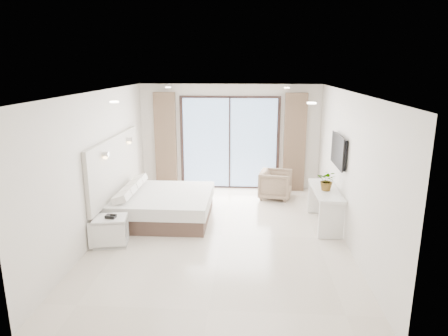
{
  "coord_description": "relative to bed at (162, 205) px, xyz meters",
  "views": [
    {
      "loc": [
        0.5,
        -7.05,
        3.15
      ],
      "look_at": [
        0.02,
        0.4,
        1.23
      ],
      "focal_mm": 32.0,
      "sensor_mm": 36.0,
      "label": 1
    }
  ],
  "objects": [
    {
      "name": "ground",
      "position": [
        1.31,
        -0.77,
        -0.29
      ],
      "size": [
        6.2,
        6.2,
        0.0
      ],
      "primitive_type": "plane",
      "color": "beige",
      "rests_on": "ground"
    },
    {
      "name": "room_shell",
      "position": [
        1.11,
        0.07,
        1.29
      ],
      "size": [
        4.62,
        6.22,
        2.72
      ],
      "color": "silver",
      "rests_on": "ground"
    },
    {
      "name": "bed",
      "position": [
        0.0,
        0.0,
        0.0
      ],
      "size": [
        2.0,
        1.91,
        0.7
      ],
      "color": "brown",
      "rests_on": "ground"
    },
    {
      "name": "nightstand",
      "position": [
        -0.65,
        -1.31,
        -0.03
      ],
      "size": [
        0.65,
        0.57,
        0.52
      ],
      "rotation": [
        0.0,
        0.0,
        0.17
      ],
      "color": "white",
      "rests_on": "ground"
    },
    {
      "name": "phone",
      "position": [
        -0.62,
        -1.34,
        0.26
      ],
      "size": [
        0.19,
        0.15,
        0.06
      ],
      "primitive_type": "cube",
      "rotation": [
        0.0,
        0.0,
        -0.11
      ],
      "color": "black",
      "rests_on": "nightstand"
    },
    {
      "name": "console_desk",
      "position": [
        3.35,
        -0.14,
        0.26
      ],
      "size": [
        0.48,
        1.52,
        0.77
      ],
      "color": "white",
      "rests_on": "ground"
    },
    {
      "name": "plant",
      "position": [
        3.35,
        -0.23,
        0.63
      ],
      "size": [
        0.49,
        0.52,
        0.32
      ],
      "primitive_type": "imported",
      "rotation": [
        0.0,
        0.0,
        -0.39
      ],
      "color": "#33662D",
      "rests_on": "console_desk"
    },
    {
      "name": "armchair",
      "position": [
        2.47,
        1.53,
        0.08
      ],
      "size": [
        0.81,
        0.85,
        0.75
      ],
      "primitive_type": "imported",
      "rotation": [
        0.0,
        0.0,
        1.38
      ],
      "color": "#967962",
      "rests_on": "ground"
    }
  ]
}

